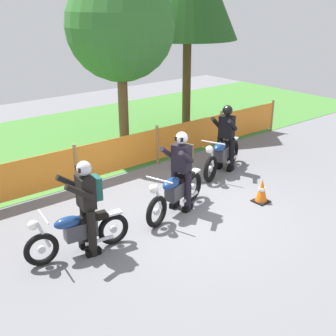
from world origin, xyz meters
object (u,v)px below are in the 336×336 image
object	(u,v)px
motorcycle_lead	(222,155)
rider_lead	(226,136)
rider_trailing	(87,202)
rider_third	(182,167)
motorcycle_trailing	(78,232)
motorcycle_third	(176,192)
traffic_cone	(262,191)

from	to	relation	value
motorcycle_lead	rider_lead	xyz separation A→B (m)	(0.19, 0.07, 0.45)
rider_trailing	motorcycle_lead	bearing A→B (deg)	-157.78
rider_lead	rider_third	xyz separation A→B (m)	(-2.32, -0.98, 0.03)
motorcycle_trailing	rider_lead	distance (m)	5.00
motorcycle_trailing	rider_third	distance (m)	2.57
motorcycle_trailing	rider_trailing	world-z (taller)	rider_trailing
motorcycle_lead	motorcycle_trailing	bearing A→B (deg)	-7.71
motorcycle_lead	rider_trailing	world-z (taller)	rider_trailing
motorcycle_lead	rider_third	distance (m)	2.37
motorcycle_third	rider_trailing	world-z (taller)	rider_trailing
motorcycle_lead	motorcycle_third	distance (m)	2.54
motorcycle_trailing	rider_lead	size ratio (longest dim) A/B	1.11
motorcycle_lead	motorcycle_third	xyz separation A→B (m)	(-2.35, -0.98, -0.00)
rider_lead	rider_trailing	xyz separation A→B (m)	(-4.63, -1.21, 0.03)
rider_lead	traffic_cone	xyz separation A→B (m)	(-0.76, -1.83, -0.66)
motorcycle_lead	motorcycle_trailing	size ratio (longest dim) A/B	1.04
rider_lead	rider_third	distance (m)	2.52
motorcycle_trailing	traffic_cone	distance (m)	4.12
motorcycle_trailing	traffic_cone	size ratio (longest dim) A/B	3.54
motorcycle_third	rider_third	xyz separation A→B (m)	(0.21, 0.07, 0.48)
rider_lead	rider_trailing	world-z (taller)	same
traffic_cone	motorcycle_lead	bearing A→B (deg)	71.88
rider_trailing	rider_third	xyz separation A→B (m)	(2.30, 0.23, 0.00)
motorcycle_third	traffic_cone	xyz separation A→B (m)	(1.77, -0.78, -0.21)
motorcycle_lead	motorcycle_trailing	world-z (taller)	motorcycle_lead
motorcycle_third	rider_trailing	xyz separation A→B (m)	(-2.09, -0.16, 0.48)
rider_third	traffic_cone	bearing A→B (deg)	133.49
rider_lead	rider_third	size ratio (longest dim) A/B	1.00
rider_third	traffic_cone	xyz separation A→B (m)	(1.56, -0.85, -0.69)
rider_lead	traffic_cone	world-z (taller)	rider_lead
motorcycle_lead	rider_lead	bearing A→B (deg)	-179.43
rider_lead	traffic_cone	size ratio (longest dim) A/B	3.19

